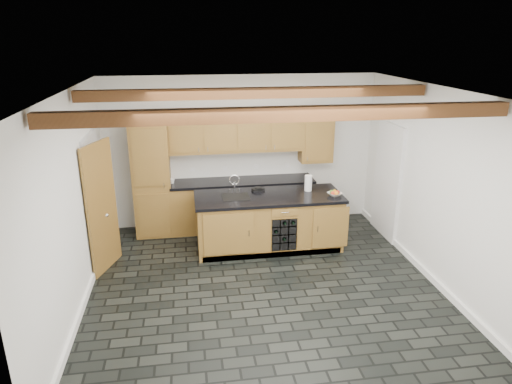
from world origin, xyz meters
TOP-DOWN VIEW (x-y plane):
  - ground at (0.00, 0.00)m, footprint 5.00×5.00m
  - room_shell at (-0.09, 0.53)m, footprint 5.01×5.00m
  - back_cabinetry at (-0.38, 2.24)m, footprint 3.65×0.62m
  - island at (0.31, 1.28)m, footprint 2.48×0.96m
  - faucet at (-0.25, 1.33)m, footprint 0.45×0.40m
  - kitchen_scale at (0.16, 1.56)m, footprint 0.23×0.18m
  - fruit_bowl at (1.38, 1.11)m, footprint 0.30×0.30m
  - fruit_cluster at (1.38, 1.11)m, footprint 0.16×0.17m
  - paper_towel at (1.01, 1.44)m, footprint 0.12×0.12m
  - mug at (-1.30, 2.20)m, footprint 0.13×0.13m

SIDE VIEW (x-z plane):
  - ground at x=0.00m, z-range 0.00..0.00m
  - island at x=0.31m, z-range 0.00..0.93m
  - fruit_bowl at x=1.38m, z-range 0.93..0.99m
  - kitchen_scale at x=0.16m, z-range 0.93..0.99m
  - faucet at x=-0.25m, z-range 0.79..1.14m
  - mug at x=-1.30m, z-range 0.93..1.02m
  - back_cabinetry at x=-0.38m, z-range -0.12..2.08m
  - fruit_cluster at x=1.38m, z-range 0.95..1.02m
  - paper_towel at x=1.01m, z-range 0.93..1.20m
  - room_shell at x=-0.09m, z-range -0.97..4.03m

